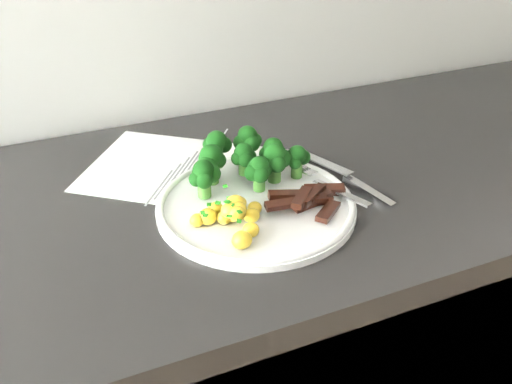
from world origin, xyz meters
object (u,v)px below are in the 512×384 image
beef_strips (309,199)px  fork (330,186)px  plate (256,205)px  broccoli (246,158)px  recipe_paper (185,169)px  potatoes (233,215)px  knife (356,183)px

beef_strips → fork: 0.05m
plate → broccoli: bearing=79.0°
recipe_paper → broccoli: 0.12m
potatoes → knife: (0.21, 0.03, -0.02)m
recipe_paper → plate: size_ratio=1.31×
broccoli → fork: (0.10, -0.08, -0.03)m
fork → plate: bearing=175.1°
recipe_paper → plate: bearing=-68.4°
broccoli → knife: broccoli is taller
recipe_paper → fork: fork is taller
recipe_paper → beef_strips: beef_strips is taller
broccoli → knife: bearing=-25.8°
recipe_paper → beef_strips: (0.13, -0.19, 0.02)m
broccoli → potatoes: broccoli is taller
recipe_paper → knife: (0.23, -0.16, 0.01)m
recipe_paper → potatoes: 0.19m
fork → knife: (0.05, 0.00, -0.01)m
broccoli → knife: (0.15, -0.07, -0.04)m
broccoli → fork: bearing=-37.1°
recipe_paper → potatoes: (0.01, -0.19, 0.02)m
broccoli → beef_strips: (0.06, -0.10, -0.03)m
broccoli → knife: 0.17m
fork → knife: bearing=5.5°
plate → potatoes: bearing=-144.4°
beef_strips → potatoes: bearing=-179.3°
recipe_paper → plate: (0.06, -0.15, 0.01)m
plate → potatoes: 0.06m
potatoes → plate: bearing=35.6°
broccoli → plate: bearing=-101.0°
potatoes → knife: bearing=8.1°
plate → broccoli: 0.08m
plate → broccoli: size_ratio=1.48×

